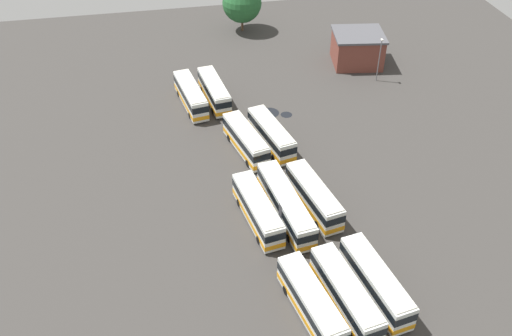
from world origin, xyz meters
name	(u,v)px	position (x,y,z in m)	size (l,w,h in m)	color
ground_plane	(265,181)	(0.00, 0.00, 0.00)	(119.37, 119.37, 0.00)	#383533
bus_row0_slot0	(376,282)	(-20.18, -7.28, 1.90)	(11.29, 4.34, 3.59)	silver
bus_row0_slot1	(346,294)	(-21.06, -3.80, 1.90)	(11.45, 4.42, 3.59)	silver
bus_row0_slot2	(311,302)	(-21.39, -0.16, 1.90)	(10.97, 4.58, 3.59)	silver
bus_row1_slot0	(314,196)	(-6.16, -4.77, 1.90)	(11.05, 4.58, 3.59)	silver
bus_row1_slot1	(286,204)	(-6.98, -1.09, 1.90)	(13.53, 4.29, 3.59)	silver
bus_row1_slot2	(258,210)	(-7.23, 2.36, 1.90)	(11.27, 4.31, 3.59)	silver
bus_row2_slot0	(271,134)	(7.60, -2.54, 1.90)	(10.99, 4.85, 3.59)	silver
bus_row2_slot1	(246,140)	(6.92, 1.18, 1.90)	(10.79, 4.92, 3.59)	silver
bus_row3_slot1	(214,91)	(20.88, 3.62, 1.90)	(11.07, 3.95, 3.59)	silver
bus_row3_slot2	(191,95)	(20.31, 7.33, 1.90)	(11.36, 4.33, 3.59)	silver
depot_building	(357,48)	(28.97, -22.46, 2.79)	(9.07, 9.55, 5.53)	brown
lamp_post_by_building	(379,58)	(22.28, -23.69, 4.13)	(0.56, 0.28, 7.44)	slate
tree_north_edge	(242,3)	(46.21, -5.30, 5.52)	(7.45, 7.45, 9.25)	brown
puddle_front_lane	(269,113)	(15.96, -4.11, 0.00)	(3.01, 3.01, 0.01)	black
puddle_between_rows	(285,263)	(-14.31, 0.66, 0.00)	(1.71, 1.71, 0.01)	black
puddle_centre_drain	(286,115)	(14.93, -6.54, 0.00)	(1.77, 1.77, 0.01)	black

